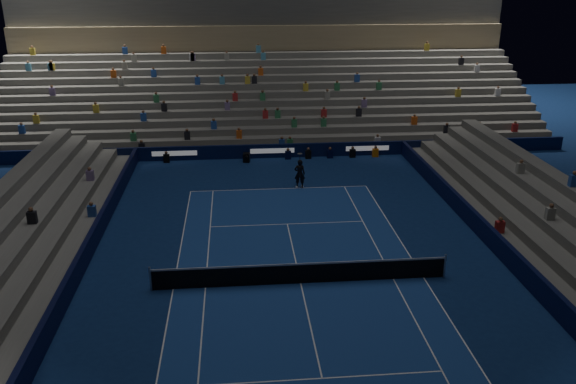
{
  "coord_description": "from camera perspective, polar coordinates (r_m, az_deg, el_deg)",
  "views": [
    {
      "loc": [
        -2.62,
        -22.33,
        12.73
      ],
      "look_at": [
        0.0,
        6.0,
        2.0
      ],
      "focal_mm": 36.62,
      "sensor_mm": 36.0,
      "label": 1
    }
  ],
  "objects": [
    {
      "name": "sponsor_barrier_east",
      "position": [
        28.28,
        21.3,
        -6.49
      ],
      "size": [
        0.25,
        37.0,
        1.0
      ],
      "primitive_type": "cube",
      "color": "#080D32",
      "rests_on": "ground"
    },
    {
      "name": "ground",
      "position": [
        25.84,
        1.24,
        -8.86
      ],
      "size": [
        90.0,
        90.0,
        0.0
      ],
      "primitive_type": "plane",
      "color": "#0D2151",
      "rests_on": "ground"
    },
    {
      "name": "tennis_net",
      "position": [
        25.59,
        1.25,
        -7.88
      ],
      "size": [
        12.9,
        0.1,
        1.1
      ],
      "color": "#B2B2B7",
      "rests_on": "ground"
    },
    {
      "name": "grandstand_main",
      "position": [
        51.16,
        -2.29,
        10.12
      ],
      "size": [
        44.0,
        15.2,
        11.2
      ],
      "color": "#5E5E5A",
      "rests_on": "ground"
    },
    {
      "name": "tennis_player",
      "position": [
        36.51,
        1.14,
        1.79
      ],
      "size": [
        0.72,
        0.51,
        1.84
      ],
      "primitive_type": "imported",
      "rotation": [
        0.0,
        0.0,
        3.04
      ],
      "color": "black",
      "rests_on": "ground"
    },
    {
      "name": "broadcast_camera",
      "position": [
        41.87,
        -4.06,
        3.37
      ],
      "size": [
        0.53,
        0.95,
        0.62
      ],
      "color": "black",
      "rests_on": "ground"
    },
    {
      "name": "sponsor_barrier_west",
      "position": [
        26.43,
        -20.38,
        -8.33
      ],
      "size": [
        0.25,
        37.0,
        1.0
      ],
      "primitive_type": "cube",
      "color": "black",
      "rests_on": "ground"
    },
    {
      "name": "court_surface",
      "position": [
        25.84,
        1.24,
        -8.85
      ],
      "size": [
        10.97,
        23.77,
        0.01
      ],
      "primitive_type": "cube",
      "color": "navy",
      "rests_on": "ground"
    },
    {
      "name": "sponsor_barrier_far",
      "position": [
        42.7,
        -1.55,
        4.01
      ],
      "size": [
        44.0,
        0.25,
        1.0
      ],
      "primitive_type": "cube",
      "color": "#081033",
      "rests_on": "ground"
    }
  ]
}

